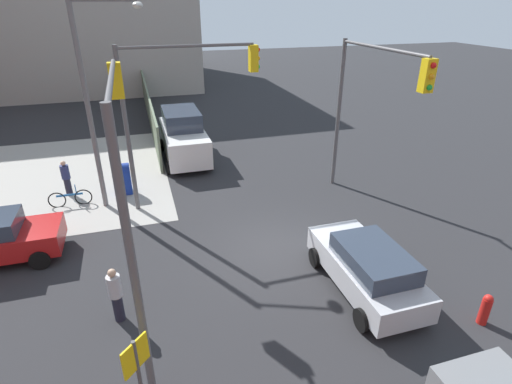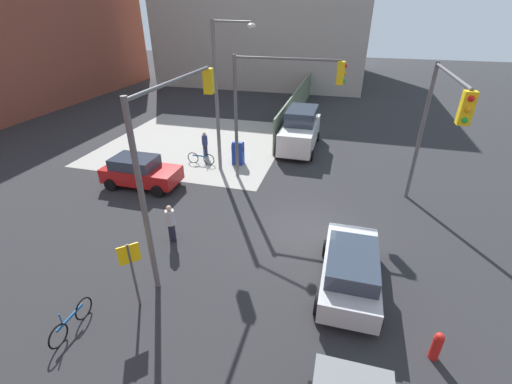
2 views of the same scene
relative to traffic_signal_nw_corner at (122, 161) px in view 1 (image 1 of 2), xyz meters
name	(u,v)px [view 1 (image 1 of 2)]	position (x,y,z in m)	size (l,w,h in m)	color
ground_plane	(275,249)	(2.19, -4.50, -4.66)	(120.00, 120.00, 0.00)	#28282B
sidewalk_corner	(40,179)	(11.19, 4.50, -4.66)	(12.00, 12.00, 0.01)	#9E9B93
construction_fence	(148,104)	(20.55, -1.30, -3.46)	(20.72, 0.12, 2.40)	#607056
building_loft_east	(62,8)	(38.19, 5.27, 2.45)	(20.00, 24.00, 14.22)	#ADA89E
traffic_signal_nw_corner	(122,161)	(0.00, 0.00, 0.00)	(6.00, 0.36, 6.50)	#59595B
traffic_signal_se_corner	(368,95)	(4.55, -9.00, -0.02)	(5.61, 0.36, 6.50)	#59595B
traffic_signal_ne_corner	(178,95)	(6.69, -2.07, -0.03)	(0.36, 5.43, 6.50)	#59595B
street_lamp_corner	(95,95)	(7.25, 0.96, 0.04)	(1.27, 2.51, 8.00)	slate
warning_sign_two_way	(138,371)	(-3.21, 0.14, -3.02)	(0.48, 0.48, 2.40)	#4C4C4C
mailbox_blue	(123,178)	(8.39, 0.50, -3.90)	(0.56, 0.64, 1.43)	navy
fire_hydrant	(485,309)	(-2.81, -8.70, -4.18)	(0.26, 0.26, 0.94)	red
sedan_silver	(367,267)	(-0.68, -6.35, -3.82)	(4.34, 2.02, 1.62)	#B7BABF
van_white_delivery	(183,136)	(12.02, -2.70, -3.38)	(5.40, 2.32, 2.62)	white
pedestrian_crossing	(116,294)	(0.19, 0.70, -3.80)	(0.36, 0.36, 1.67)	#B2B2B7
pedestrian_waiting	(66,177)	(8.99, 2.90, -3.83)	(0.36, 0.36, 1.61)	navy
bicycle_leaning_on_fence	(70,198)	(7.79, 2.70, -4.32)	(0.05, 1.75, 0.97)	black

